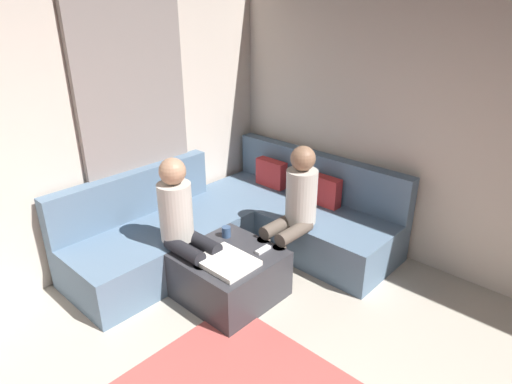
# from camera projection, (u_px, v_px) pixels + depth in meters

# --- Properties ---
(curtain_panel) EXTENTS (0.06, 1.10, 2.50)m
(curtain_panel) POSITION_uv_depth(u_px,v_px,m) (136.00, 127.00, 4.10)
(curtain_panel) COLOR gray
(curtain_panel) RESTS_ON ground_plane
(sectional_couch) EXTENTS (2.10, 2.55, 0.87)m
(sectional_couch) POSITION_uv_depth(u_px,v_px,m) (240.00, 224.00, 4.41)
(sectional_couch) COLOR slate
(sectional_couch) RESTS_ON ground_plane
(ottoman) EXTENTS (0.76, 0.76, 0.42)m
(ottoman) POSITION_uv_depth(u_px,v_px,m) (230.00, 275.00, 3.73)
(ottoman) COLOR #333338
(ottoman) RESTS_ON ground_plane
(folded_blanket) EXTENTS (0.44, 0.36, 0.04)m
(folded_blanket) POSITION_uv_depth(u_px,v_px,m) (227.00, 262.00, 3.49)
(folded_blanket) COLOR white
(folded_blanket) RESTS_ON ottoman
(coffee_mug) EXTENTS (0.08, 0.08, 0.10)m
(coffee_mug) POSITION_uv_depth(u_px,v_px,m) (226.00, 232.00, 3.88)
(coffee_mug) COLOR #334C72
(coffee_mug) RESTS_ON ottoman
(game_remote) EXTENTS (0.05, 0.15, 0.02)m
(game_remote) POSITION_uv_depth(u_px,v_px,m) (263.00, 250.00, 3.68)
(game_remote) COLOR white
(game_remote) RESTS_ON ottoman
(person_on_couch_back) EXTENTS (0.30, 0.60, 1.20)m
(person_on_couch_back) POSITION_uv_depth(u_px,v_px,m) (294.00, 207.00, 3.90)
(person_on_couch_back) COLOR brown
(person_on_couch_back) RESTS_ON ground_plane
(person_on_couch_side) EXTENTS (0.60, 0.30, 1.20)m
(person_on_couch_side) POSITION_uv_depth(u_px,v_px,m) (184.00, 223.00, 3.63)
(person_on_couch_side) COLOR black
(person_on_couch_side) RESTS_ON ground_plane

